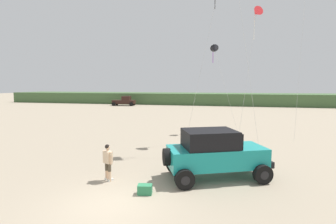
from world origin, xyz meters
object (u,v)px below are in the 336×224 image
Objects in this scene: kite_blue_swept at (215,50)px; cooler_box at (145,189)px; kite_pink_ribbon at (257,13)px; jeep at (215,153)px; person_watching at (108,160)px; distant_pickup at (124,101)px.

cooler_box is at bearing -97.49° from kite_blue_swept.
kite_pink_ribbon reaches higher than cooler_box.
person_watching is (-4.64, -1.45, -0.26)m from jeep.
jeep reaches higher than distant_pickup.
kite_blue_swept is (-0.74, 11.61, 6.15)m from jeep.
cooler_box is 0.05× the size of kite_pink_ribbon.
jeep reaches higher than cooler_box.
person_watching is 0.21× the size of kite_blue_swept.
person_watching is 0.16× the size of kite_pink_ribbon.
person_watching is 2.98× the size of cooler_box.
distant_pickup is at bearing 118.38° from jeep.
person_watching is 42.60m from distant_pickup.
jeep reaches higher than person_watching.
kite_blue_swept is 0.74× the size of kite_pink_ribbon.
person_watching is 0.35× the size of distant_pickup.
kite_pink_ribbon reaches higher than distant_pickup.
person_watching is 2.40m from cooler_box.
distant_pickup is at bearing 130.48° from kite_pink_ribbon.
kite_blue_swept reaches higher than cooler_box.
jeep is 13.16m from kite_blue_swept.
kite_blue_swept is 4.39m from kite_pink_ribbon.
cooler_box is at bearing -111.15° from kite_pink_ribbon.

